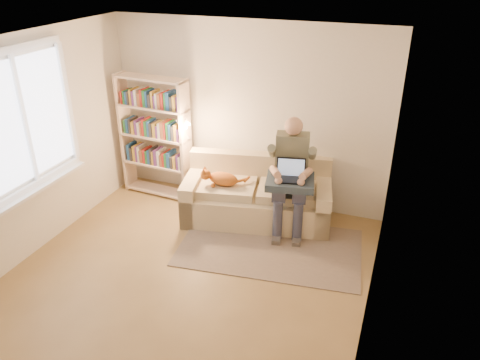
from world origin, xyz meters
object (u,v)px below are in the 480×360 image
at_px(person, 291,170).
at_px(bookshelf, 155,132).
at_px(sofa, 257,198).
at_px(laptop, 293,174).
at_px(cat, 221,178).

relative_size(person, bookshelf, 0.83).
relative_size(sofa, person, 1.41).
bearing_deg(sofa, bookshelf, 162.52).
xyz_separation_m(sofa, bookshelf, (-1.64, 0.16, 0.70)).
relative_size(sofa, bookshelf, 1.17).
distance_m(sofa, laptop, 0.78).
height_order(sofa, bookshelf, bookshelf).
height_order(sofa, laptop, laptop).
bearing_deg(laptop, person, 101.71).
distance_m(sofa, person, 0.71).
xyz_separation_m(sofa, laptop, (0.53, -0.19, 0.54)).
relative_size(sofa, laptop, 5.07).
height_order(cat, laptop, laptop).
bearing_deg(sofa, laptop, -31.77).
bearing_deg(sofa, cat, -165.19).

